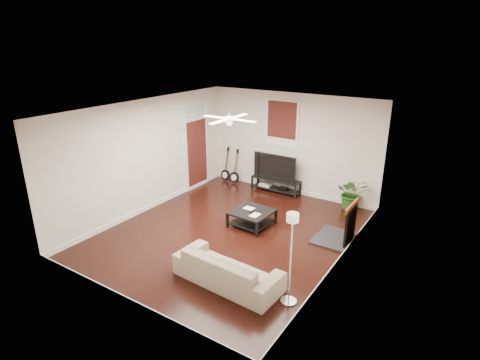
# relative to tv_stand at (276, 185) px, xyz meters

# --- Properties ---
(room) EXTENTS (5.01, 6.01, 2.81)m
(room) POSITION_rel_tv_stand_xyz_m (0.33, -2.78, 1.20)
(room) COLOR black
(room) RESTS_ON ground
(brick_accent) EXTENTS (0.02, 2.20, 2.80)m
(brick_accent) POSITION_rel_tv_stand_xyz_m (2.82, -1.78, 1.20)
(brick_accent) COLOR #9E5733
(brick_accent) RESTS_ON floor
(fireplace) EXTENTS (0.80, 1.10, 0.92)m
(fireplace) POSITION_rel_tv_stand_xyz_m (2.53, -1.78, 0.26)
(fireplace) COLOR black
(fireplace) RESTS_ON floor
(window_back) EXTENTS (1.00, 0.06, 1.30)m
(window_back) POSITION_rel_tv_stand_xyz_m (0.03, 0.19, 1.75)
(window_back) COLOR #3A1410
(window_back) RESTS_ON wall_back
(door_left) EXTENTS (0.08, 1.00, 2.50)m
(door_left) POSITION_rel_tv_stand_xyz_m (-2.13, -0.88, 1.05)
(door_left) COLOR white
(door_left) RESTS_ON wall_left
(tv_stand) EXTENTS (1.42, 0.38, 0.40)m
(tv_stand) POSITION_rel_tv_stand_xyz_m (0.00, 0.00, 0.00)
(tv_stand) COLOR black
(tv_stand) RESTS_ON floor
(tv) EXTENTS (1.27, 0.17, 0.73)m
(tv) POSITION_rel_tv_stand_xyz_m (0.00, 0.02, 0.57)
(tv) COLOR black
(tv) RESTS_ON tv_stand
(coffee_table) EXTENTS (0.91, 0.91, 0.37)m
(coffee_table) POSITION_rel_tv_stand_xyz_m (0.54, -2.20, -0.02)
(coffee_table) COLOR black
(coffee_table) RESTS_ON floor
(sofa) EXTENTS (2.04, 0.90, 0.58)m
(sofa) POSITION_rel_tv_stand_xyz_m (1.36, -4.39, 0.09)
(sofa) COLOR #C8AF96
(sofa) RESTS_ON floor
(floor_lamp) EXTENTS (0.28, 0.28, 1.63)m
(floor_lamp) POSITION_rel_tv_stand_xyz_m (2.53, -4.29, 0.62)
(floor_lamp) COLOR silver
(floor_lamp) RESTS_ON floor
(potted_plant) EXTENTS (0.96, 0.90, 0.85)m
(potted_plant) POSITION_rel_tv_stand_xyz_m (2.18, 0.04, 0.22)
(potted_plant) COLOR #265C1A
(potted_plant) RESTS_ON floor
(guitar_left) EXTENTS (0.35, 0.27, 1.05)m
(guitar_left) POSITION_rel_tv_stand_xyz_m (-1.73, -0.03, 0.33)
(guitar_left) COLOR black
(guitar_left) RESTS_ON floor
(guitar_right) EXTENTS (0.33, 0.24, 1.05)m
(guitar_right) POSITION_rel_tv_stand_xyz_m (-1.38, -0.06, 0.33)
(guitar_right) COLOR black
(guitar_right) RESTS_ON floor
(ceiling_fan) EXTENTS (1.24, 1.24, 0.32)m
(ceiling_fan) POSITION_rel_tv_stand_xyz_m (0.33, -2.78, 2.40)
(ceiling_fan) COLOR white
(ceiling_fan) RESTS_ON ceiling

